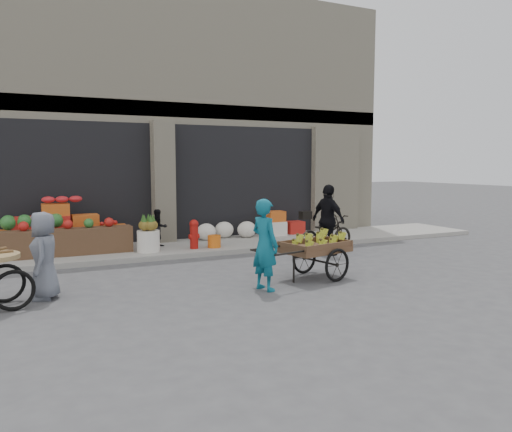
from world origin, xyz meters
name	(u,v)px	position (x,y,z in m)	size (l,w,h in m)	color
ground	(240,288)	(0.00, 0.00, 0.00)	(80.00, 80.00, 0.00)	#424244
sidewalk	(174,249)	(0.00, 4.10, 0.06)	(18.00, 2.20, 0.12)	gray
building	(136,125)	(0.00, 8.03, 3.37)	(14.00, 6.45, 7.00)	beige
fruit_display	(66,229)	(-2.48, 4.38, 0.67)	(3.10, 1.12, 1.24)	#B21F18
pineapple_bin	(148,241)	(-0.75, 3.60, 0.37)	(0.52, 0.52, 0.50)	silver
fire_hydrant	(194,233)	(0.35, 3.55, 0.50)	(0.22, 0.22, 0.71)	#A5140F
orange_bucket	(214,241)	(0.85, 3.50, 0.27)	(0.32, 0.32, 0.30)	orange
right_bay_goods	(258,226)	(2.61, 4.70, 0.41)	(3.35, 0.60, 0.70)	silver
seated_person	(159,228)	(-0.35, 4.20, 0.58)	(0.45, 0.35, 0.93)	black
banana_cart	(313,246)	(1.53, 0.03, 0.64)	(2.22, 1.26, 0.88)	brown
vendor_woman	(265,245)	(0.32, -0.33, 0.79)	(0.58, 0.38, 1.58)	#0F5D73
vendor_grey	(44,256)	(-3.12, 0.69, 0.71)	(0.69, 0.45, 1.41)	slate
bicycle	(326,234)	(3.36, 2.38, 0.45)	(0.60, 1.72, 0.90)	black
cyclist	(328,220)	(3.16, 1.98, 0.84)	(0.99, 0.41, 1.68)	black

